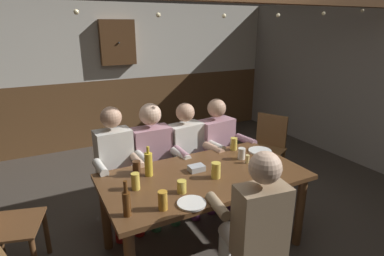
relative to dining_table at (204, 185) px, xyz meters
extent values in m
plane|color=#423A33|center=(0.00, 0.13, -0.64)|extent=(7.09, 7.09, 0.00)
cube|color=silver|center=(0.00, 3.14, 1.08)|extent=(5.91, 0.12, 1.21)
cube|color=brown|center=(0.00, 3.14, -0.08)|extent=(5.91, 0.12, 1.11)
cube|color=brown|center=(0.00, 0.00, 0.08)|extent=(1.76, 0.93, 0.04)
cylinder|color=brown|center=(0.80, -0.39, -0.29)|extent=(0.08, 0.08, 0.70)
cylinder|color=brown|center=(-0.80, 0.39, -0.29)|extent=(0.08, 0.08, 0.70)
cylinder|color=brown|center=(0.80, 0.39, -0.29)|extent=(0.08, 0.08, 0.70)
cube|color=silver|center=(-0.59, 0.77, 0.10)|extent=(0.36, 0.24, 0.55)
sphere|color=tan|center=(-0.59, 0.77, 0.50)|extent=(0.21, 0.21, 0.21)
cylinder|color=#AD1919|center=(-0.49, 0.63, -0.16)|extent=(0.15, 0.40, 0.13)
cylinder|color=#AD1919|center=(-0.68, 0.62, -0.16)|extent=(0.15, 0.40, 0.13)
cylinder|color=#AD1919|center=(-0.48, 0.43, -0.43)|extent=(0.10, 0.10, 0.42)
cylinder|color=#AD1919|center=(-0.67, 0.42, -0.43)|extent=(0.10, 0.10, 0.42)
cylinder|color=silver|center=(-0.38, 0.53, 0.12)|extent=(0.10, 0.28, 0.08)
cylinder|color=silver|center=(-0.78, 0.50, 0.12)|extent=(0.10, 0.28, 0.08)
cube|color=#B78493|center=(-0.20, 0.77, 0.08)|extent=(0.39, 0.21, 0.51)
sphere|color=beige|center=(-0.20, 0.77, 0.48)|extent=(0.22, 0.22, 0.22)
cylinder|color=#33724C|center=(-0.09, 0.62, -0.16)|extent=(0.13, 0.40, 0.13)
cylinder|color=#33724C|center=(-0.31, 0.62, -0.16)|extent=(0.13, 0.40, 0.13)
cylinder|color=#33724C|center=(-0.09, 0.42, -0.43)|extent=(0.10, 0.10, 0.42)
cylinder|color=#33724C|center=(-0.31, 0.42, -0.43)|extent=(0.10, 0.10, 0.42)
cylinder|color=#B78493|center=(0.03, 0.52, 0.10)|extent=(0.08, 0.28, 0.08)
cylinder|color=beige|center=(-0.42, 0.52, 0.10)|extent=(0.08, 0.28, 0.08)
cube|color=silver|center=(0.20, 0.77, 0.07)|extent=(0.40, 0.25, 0.50)
sphere|color=tan|center=(0.20, 0.77, 0.45)|extent=(0.20, 0.20, 0.20)
cylinder|color=#6B2D66|center=(0.32, 0.63, -0.16)|extent=(0.18, 0.42, 0.13)
cylinder|color=#6B2D66|center=(0.11, 0.60, -0.16)|extent=(0.18, 0.42, 0.13)
cylinder|color=#6B2D66|center=(0.35, 0.43, -0.43)|extent=(0.10, 0.10, 0.42)
cylinder|color=#6B2D66|center=(0.14, 0.40, -0.43)|extent=(0.10, 0.10, 0.42)
cylinder|color=silver|center=(0.45, 0.55, 0.09)|extent=(0.11, 0.29, 0.08)
cylinder|color=silver|center=(0.01, 0.50, 0.09)|extent=(0.11, 0.29, 0.08)
cube|color=#B78493|center=(0.59, 0.77, 0.07)|extent=(0.44, 0.27, 0.49)
sphere|color=tan|center=(0.59, 0.77, 0.45)|extent=(0.21, 0.21, 0.21)
cylinder|color=#6B2D66|center=(0.73, 0.62, -0.16)|extent=(0.18, 0.44, 0.13)
cylinder|color=#6B2D66|center=(0.50, 0.59, -0.16)|extent=(0.18, 0.44, 0.13)
cylinder|color=#6B2D66|center=(0.75, 0.41, -0.43)|extent=(0.10, 0.10, 0.42)
cylinder|color=#6B2D66|center=(0.53, 0.38, -0.43)|extent=(0.10, 0.10, 0.42)
cylinder|color=#B78493|center=(0.86, 0.55, 0.09)|extent=(0.12, 0.29, 0.08)
cylinder|color=tan|center=(0.39, 0.49, 0.09)|extent=(0.12, 0.29, 0.08)
cube|color=#997F60|center=(0.00, -0.77, 0.09)|extent=(0.38, 0.25, 0.53)
sphere|color=beige|center=(0.00, -0.77, 0.49)|extent=(0.21, 0.21, 0.21)
cylinder|color=silver|center=(-0.08, -0.62, -0.16)|extent=(0.18, 0.39, 0.13)
cylinder|color=silver|center=(0.11, -0.64, -0.16)|extent=(0.18, 0.39, 0.13)
cylinder|color=silver|center=(0.14, -0.46, -0.43)|extent=(0.10, 0.10, 0.42)
cylinder|color=#997F60|center=(-0.17, -0.50, 0.11)|extent=(0.12, 0.29, 0.08)
cylinder|color=#997F60|center=(0.24, -0.55, 0.11)|extent=(0.12, 0.29, 0.08)
cube|color=brown|center=(1.30, 0.72, -0.19)|extent=(0.60, 0.60, 0.02)
cube|color=brown|center=(1.48, 0.82, 0.03)|extent=(0.22, 0.36, 0.42)
cylinder|color=brown|center=(1.23, 0.46, -0.42)|extent=(0.04, 0.04, 0.44)
cylinder|color=brown|center=(1.05, 0.79, -0.42)|extent=(0.04, 0.04, 0.44)
cylinder|color=brown|center=(1.56, 0.64, -0.42)|extent=(0.04, 0.04, 0.44)
cylinder|color=brown|center=(1.38, 0.98, -0.42)|extent=(0.04, 0.04, 0.44)
cube|color=brown|center=(-1.53, 0.43, -0.19)|extent=(0.54, 0.54, 0.02)
cylinder|color=brown|center=(-1.29, 0.56, -0.42)|extent=(0.04, 0.04, 0.44)
cylinder|color=brown|center=(-1.66, 0.66, -0.42)|extent=(0.04, 0.04, 0.44)
cylinder|color=#F9E08C|center=(0.48, 0.02, 0.14)|extent=(0.04, 0.04, 0.08)
cube|color=#B2B7BC|center=(-0.02, 0.10, 0.12)|extent=(0.14, 0.10, 0.05)
cylinder|color=white|center=(0.77, 0.19, 0.11)|extent=(0.23, 0.23, 0.01)
cylinder|color=white|center=(-0.31, -0.37, 0.11)|extent=(0.21, 0.21, 0.01)
cylinder|color=gold|center=(-0.43, 0.21, 0.20)|extent=(0.07, 0.07, 0.21)
cylinder|color=gold|center=(-0.43, 0.21, 0.33)|extent=(0.03, 0.03, 0.06)
cylinder|color=#593314|center=(-0.77, -0.29, 0.19)|extent=(0.06, 0.06, 0.18)
cylinder|color=#593314|center=(-0.77, -0.29, 0.32)|extent=(0.03, 0.03, 0.09)
cylinder|color=#E5C64C|center=(0.56, 0.35, 0.16)|extent=(0.07, 0.07, 0.13)
cylinder|color=#E5C64C|center=(0.59, -0.16, 0.15)|extent=(0.06, 0.06, 0.11)
cylinder|color=white|center=(0.49, 0.12, 0.15)|extent=(0.07, 0.07, 0.11)
cylinder|color=gold|center=(-0.52, -0.33, 0.17)|extent=(0.07, 0.07, 0.14)
cylinder|color=#E5C64C|center=(-0.61, 0.03, 0.17)|extent=(0.07, 0.07, 0.14)
cylinder|color=#E5C64C|center=(0.06, -0.09, 0.17)|extent=(0.08, 0.08, 0.14)
cylinder|color=#4C2D19|center=(-0.50, 0.32, 0.15)|extent=(0.07, 0.07, 0.11)
cylinder|color=#E5C64C|center=(-0.30, -0.19, 0.15)|extent=(0.07, 0.07, 0.10)
cube|color=brown|center=(0.11, 3.01, 1.07)|extent=(0.56, 0.12, 0.70)
sphere|color=black|center=(0.11, 2.93, 1.07)|extent=(0.03, 0.03, 0.03)
sphere|color=#F9EAB2|center=(-0.89, 0.21, 1.42)|extent=(0.04, 0.04, 0.04)
sphere|color=#F9EAB2|center=(-0.30, 0.21, 1.41)|extent=(0.04, 0.04, 0.04)
sphere|color=#F9EAB2|center=(0.30, 0.21, 1.41)|extent=(0.04, 0.04, 0.04)
sphere|color=#F9EAB2|center=(0.89, 0.21, 1.42)|extent=(0.04, 0.04, 0.04)
sphere|color=#F9EAB2|center=(1.48, 0.21, 1.45)|extent=(0.04, 0.04, 0.04)
sphere|color=#F9EAB2|center=(2.07, 0.21, 1.48)|extent=(0.04, 0.04, 0.04)
camera|label=1|loc=(-1.23, -2.14, 1.34)|focal=29.38mm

